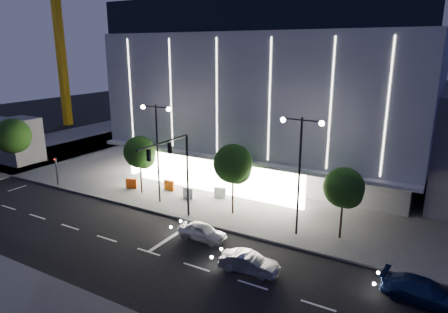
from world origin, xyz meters
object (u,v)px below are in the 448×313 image
at_px(ped_signal_far, 56,168).
at_px(tower_crane, 60,6).
at_px(street_lamp_east, 300,159).
at_px(traffic_mast, 176,163).
at_px(barrier_b, 188,193).
at_px(tree_mid, 233,166).
at_px(tree_left, 140,154).
at_px(car_second, 249,263).
at_px(tree_right, 344,190).
at_px(street_lamp_west, 157,139).
at_px(barrier_c, 169,185).
at_px(barrier_d, 220,193).
at_px(car_lead, 202,232).
at_px(barrier_a, 131,184).
at_px(car_third, 425,292).

height_order(ped_signal_far, tower_crane, tower_crane).
height_order(street_lamp_east, ped_signal_far, street_lamp_east).
relative_size(traffic_mast, barrier_b, 6.43).
height_order(ped_signal_far, tree_mid, tree_mid).
bearing_deg(tree_left, car_second, -25.86).
xyz_separation_m(tower_crane, tree_right, (53.95, -20.98, -16.62)).
bearing_deg(street_lamp_west, ped_signal_far, -172.87).
xyz_separation_m(tree_left, tree_mid, (10.00, 0.00, 0.30)).
distance_m(ped_signal_far, barrier_c, 11.79).
height_order(tree_left, barrier_d, tree_left).
relative_size(car_lead, barrier_a, 3.36).
distance_m(car_second, barrier_a, 18.55).
relative_size(tree_left, car_lead, 1.55).
bearing_deg(traffic_mast, tree_right, 17.02).
height_order(tree_mid, car_lead, tree_mid).
height_order(street_lamp_east, tree_mid, street_lamp_east).
bearing_deg(tree_mid, car_second, -55.02).
bearing_deg(car_third, barrier_c, 78.09).
xyz_separation_m(tree_left, barrier_a, (-1.73, 0.41, -3.38)).
relative_size(street_lamp_east, car_second, 2.41).
bearing_deg(ped_signal_far, traffic_mast, -4.15).
distance_m(car_lead, car_third, 14.75).
height_order(tree_mid, car_second, tree_mid).
height_order(car_lead, car_second, car_lead).
distance_m(tree_mid, car_lead, 6.29).
bearing_deg(barrier_d, tower_crane, 138.80).
relative_size(traffic_mast, car_second, 1.89).
bearing_deg(car_third, street_lamp_east, 69.75).
bearing_deg(barrier_c, tower_crane, 151.10).
height_order(car_third, barrier_b, car_third).
relative_size(tree_left, tree_right, 1.04).
bearing_deg(street_lamp_west, tower_crane, 149.88).
relative_size(car_lead, car_second, 0.99).
distance_m(barrier_a, barrier_b, 6.46).
bearing_deg(tower_crane, street_lamp_west, -30.12).
bearing_deg(traffic_mast, tree_left, 152.16).
distance_m(tower_crane, barrier_a, 43.83).
bearing_deg(barrier_c, traffic_mast, -48.75).
bearing_deg(barrier_b, tree_mid, -12.18).
bearing_deg(ped_signal_far, tree_right, 5.14).
relative_size(car_third, barrier_d, 4.18).
relative_size(street_lamp_west, street_lamp_east, 1.00).
distance_m(street_lamp_west, barrier_d, 7.69).
height_order(traffic_mast, tree_mid, traffic_mast).
relative_size(barrier_b, barrier_c, 1.00).
relative_size(street_lamp_west, car_second, 2.41).
bearing_deg(barrier_c, barrier_d, 6.22).
bearing_deg(car_second, tower_crane, 54.77).
relative_size(tree_right, car_third, 1.20).
bearing_deg(ped_signal_far, tree_mid, 7.55).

